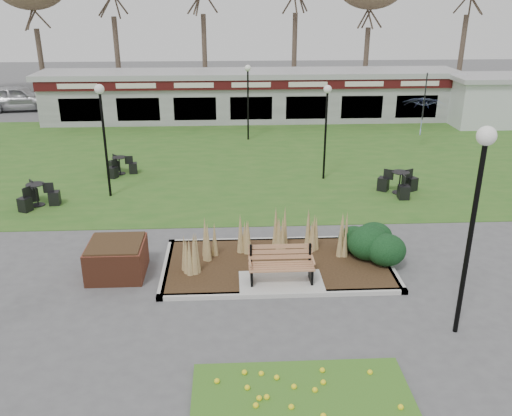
{
  "coord_description": "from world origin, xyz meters",
  "views": [
    {
      "loc": [
        -1.29,
        -12.29,
        7.2
      ],
      "look_at": [
        -0.57,
        2.0,
        1.47
      ],
      "focal_mm": 38.0,
      "sensor_mm": 36.0,
      "label": 1
    }
  ],
  "objects_px": {
    "lamp_post_mid_right": "(248,86)",
    "bistro_set_c": "(399,186)",
    "brick_planter": "(117,258)",
    "bistro_set_a": "(120,168)",
    "car_black": "(76,91)",
    "patio_umbrella": "(422,116)",
    "lamp_post_far_right": "(327,112)",
    "food_pavilion": "(250,95)",
    "bistro_set_b": "(37,198)",
    "lamp_post_near_right": "(478,188)",
    "car_silver": "(19,98)",
    "lamp_post_mid_left": "(102,116)",
    "service_hut": "(487,100)",
    "park_bench": "(281,264)"
  },
  "relations": [
    {
      "from": "lamp_post_mid_right",
      "to": "car_black",
      "type": "relative_size",
      "value": 0.94
    },
    {
      "from": "lamp_post_mid_left",
      "to": "lamp_post_mid_right",
      "type": "distance_m",
      "value": 9.83
    },
    {
      "from": "car_black",
      "to": "brick_planter",
      "type": "bearing_deg",
      "value": 175.03
    },
    {
      "from": "lamp_post_near_right",
      "to": "bistro_set_b",
      "type": "bearing_deg",
      "value": 145.02
    },
    {
      "from": "lamp_post_far_right",
      "to": "car_silver",
      "type": "distance_m",
      "value": 22.85
    },
    {
      "from": "brick_planter",
      "to": "lamp_post_mid_right",
      "type": "distance_m",
      "value": 15.04
    },
    {
      "from": "lamp_post_near_right",
      "to": "car_black",
      "type": "xyz_separation_m",
      "value": [
        -15.89,
        29.12,
        -2.8
      ]
    },
    {
      "from": "patio_umbrella",
      "to": "lamp_post_far_right",
      "type": "bearing_deg",
      "value": -142.04
    },
    {
      "from": "lamp_post_near_right",
      "to": "bistro_set_a",
      "type": "distance_m",
      "value": 15.69
    },
    {
      "from": "bistro_set_a",
      "to": "patio_umbrella",
      "type": "xyz_separation_m",
      "value": [
        13.92,
        3.2,
        1.37
      ]
    },
    {
      "from": "lamp_post_mid_left",
      "to": "lamp_post_far_right",
      "type": "relative_size",
      "value": 1.09
    },
    {
      "from": "lamp_post_far_right",
      "to": "park_bench",
      "type": "bearing_deg",
      "value": -106.78
    },
    {
      "from": "lamp_post_mid_left",
      "to": "patio_umbrella",
      "type": "distance_m",
      "value": 15.07
    },
    {
      "from": "brick_planter",
      "to": "lamp_post_near_right",
      "type": "bearing_deg",
      "value": -20.87
    },
    {
      "from": "lamp_post_far_right",
      "to": "car_black",
      "type": "relative_size",
      "value": 0.95
    },
    {
      "from": "lamp_post_mid_right",
      "to": "bistro_set_a",
      "type": "height_order",
      "value": "lamp_post_mid_right"
    },
    {
      "from": "brick_planter",
      "to": "lamp_post_mid_right",
      "type": "xyz_separation_m",
      "value": [
        4.1,
        14.28,
        2.31
      ]
    },
    {
      "from": "service_hut",
      "to": "bistro_set_a",
      "type": "bearing_deg",
      "value": -157.11
    },
    {
      "from": "lamp_post_near_right",
      "to": "bistro_set_c",
      "type": "distance_m",
      "value": 9.65
    },
    {
      "from": "lamp_post_far_right",
      "to": "car_silver",
      "type": "relative_size",
      "value": 0.79
    },
    {
      "from": "brick_planter",
      "to": "bistro_set_a",
      "type": "height_order",
      "value": "brick_planter"
    },
    {
      "from": "patio_umbrella",
      "to": "food_pavilion",
      "type": "bearing_deg",
      "value": 138.96
    },
    {
      "from": "service_hut",
      "to": "lamp_post_far_right",
      "type": "height_order",
      "value": "lamp_post_far_right"
    },
    {
      "from": "park_bench",
      "to": "car_silver",
      "type": "relative_size",
      "value": 0.35
    },
    {
      "from": "bistro_set_a",
      "to": "bistro_set_c",
      "type": "relative_size",
      "value": 0.86
    },
    {
      "from": "food_pavilion",
      "to": "car_black",
      "type": "relative_size",
      "value": 6.06
    },
    {
      "from": "patio_umbrella",
      "to": "bistro_set_a",
      "type": "bearing_deg",
      "value": -167.06
    },
    {
      "from": "lamp_post_mid_right",
      "to": "patio_umbrella",
      "type": "distance_m",
      "value": 8.68
    },
    {
      "from": "lamp_post_near_right",
      "to": "patio_umbrella",
      "type": "bearing_deg",
      "value": 74.38
    },
    {
      "from": "service_hut",
      "to": "bistro_set_b",
      "type": "bearing_deg",
      "value": -151.67
    },
    {
      "from": "car_black",
      "to": "lamp_post_mid_left",
      "type": "bearing_deg",
      "value": 176.11
    },
    {
      "from": "lamp_post_near_right",
      "to": "lamp_post_mid_left",
      "type": "xyz_separation_m",
      "value": [
        -9.59,
        9.28,
        -0.41
      ]
    },
    {
      "from": "brick_planter",
      "to": "patio_umbrella",
      "type": "relative_size",
      "value": 0.58
    },
    {
      "from": "lamp_post_mid_left",
      "to": "car_black",
      "type": "height_order",
      "value": "lamp_post_mid_left"
    },
    {
      "from": "car_black",
      "to": "bistro_set_a",
      "type": "bearing_deg",
      "value": 178.31
    },
    {
      "from": "car_black",
      "to": "patio_umbrella",
      "type": "bearing_deg",
      "value": -146.33
    },
    {
      "from": "bistro_set_a",
      "to": "car_black",
      "type": "relative_size",
      "value": 0.34
    },
    {
      "from": "lamp_post_near_right",
      "to": "lamp_post_mid_left",
      "type": "bearing_deg",
      "value": 135.96
    },
    {
      "from": "lamp_post_mid_right",
      "to": "bistro_set_c",
      "type": "distance_m",
      "value": 10.31
    },
    {
      "from": "car_black",
      "to": "lamp_post_far_right",
      "type": "bearing_deg",
      "value": -162.66
    },
    {
      "from": "bistro_set_a",
      "to": "lamp_post_mid_right",
      "type": "bearing_deg",
      "value": 44.27
    },
    {
      "from": "service_hut",
      "to": "car_silver",
      "type": "height_order",
      "value": "service_hut"
    },
    {
      "from": "brick_planter",
      "to": "food_pavilion",
      "type": "distance_m",
      "value": 19.49
    },
    {
      "from": "bistro_set_b",
      "to": "lamp_post_mid_right",
      "type": "bearing_deg",
      "value": 48.59
    },
    {
      "from": "patio_umbrella",
      "to": "car_silver",
      "type": "height_order",
      "value": "patio_umbrella"
    },
    {
      "from": "food_pavilion",
      "to": "bistro_set_b",
      "type": "height_order",
      "value": "food_pavilion"
    },
    {
      "from": "brick_planter",
      "to": "patio_umbrella",
      "type": "distance_m",
      "value": 17.29
    },
    {
      "from": "lamp_post_mid_left",
      "to": "bistro_set_b",
      "type": "xyz_separation_m",
      "value": [
        -2.42,
        -0.87,
        -2.76
      ]
    },
    {
      "from": "park_bench",
      "to": "service_hut",
      "type": "distance_m",
      "value": 22.32
    },
    {
      "from": "lamp_post_far_right",
      "to": "bistro_set_a",
      "type": "xyz_separation_m",
      "value": [
        -8.49,
        1.04,
        -2.53
      ]
    }
  ]
}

